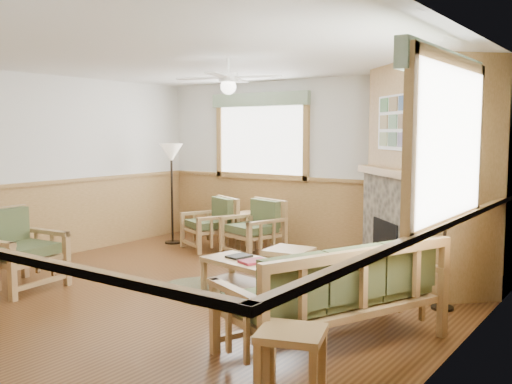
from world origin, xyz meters
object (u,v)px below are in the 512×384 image
Objects in this scene: footstool at (289,266)px; floor_lamp_right at (445,239)px; sofa at (333,293)px; end_table_sofa at (291,365)px; coffee_table at (246,278)px; floor_lamp_left at (172,193)px; armchair_back_left at (209,223)px; armchair_back_right at (253,228)px; armchair_left at (18,250)px; end_table_chairs at (249,230)px.

footstool is 1.93m from floor_lamp_right.
sofa is 3.99× the size of end_table_sofa.
floor_lamp_left is (-2.85, 1.78, 0.64)m from coffee_table.
armchair_back_left is at bearing -103.36° from sofa.
coffee_table is 2.03× the size of footstool.
floor_lamp_right is (3.18, -0.99, 0.34)m from armchair_back_right.
armchair_back_right reaches higher than armchair_back_left.
armchair_left is 4.20m from end_table_sofa.
coffee_table is (2.06, -1.81, -0.20)m from armchair_back_left.
armchair_back_right is 0.81× the size of coffee_table.
footstool is (1.74, -1.57, -0.06)m from end_table_chairs.
armchair_left is at bearing 172.54° from end_table_sofa.
armchair_back_left reaches higher than coffee_table.
armchair_back_right is 0.88× the size of armchair_left.
end_table_sofa is 5.92m from floor_lamp_left.
end_table_sofa is (1.77, -1.87, 0.04)m from coffee_table.
floor_lamp_right reaches higher than armchair_back_right.
footstool is at bearing -176.86° from floor_lamp_right.
armchair_back_right is at bearing 140.59° from footstool.
armchair_left is 1.88× the size of end_table_sofa.
armchair_left is 1.85× the size of footstool.
footstool is at bearing 122.31° from end_table_sofa.
footstool reaches higher than coffee_table.
footstool is 0.34× the size of floor_lamp_right.
sofa is at bearing -30.36° from floor_lamp_left.
armchair_back_left reaches higher than footstool.
end_table_chairs reaches higher than end_table_sofa.
coffee_table is at bearing -32.06° from floor_lamp_left.
armchair_back_right is 2.16m from coffee_table.
floor_lamp_left reaches higher than footstool.
floor_lamp_left is 4.94m from floor_lamp_right.
armchair_left is (-0.34, -3.13, 0.07)m from armchair_back_left.
sofa is at bearing -17.00° from coffee_table.
floor_lamp_right is at bearing 3.14° from footstool.
armchair_left is (-3.92, -0.55, 0.01)m from sofa.
armchair_back_right is 3.34m from floor_lamp_right.
armchair_back_left is 1.59× the size of footstool.
floor_lamp_right is (1.99, 0.81, 0.55)m from coffee_table.
end_table_sofa is 0.33× the size of floor_lamp_right.
end_table_chairs is at bearing 147.18° from armchair_back_right.
footstool is 3.24m from floor_lamp_left.
coffee_table is 2.58m from end_table_sofa.
armchair_back_right is at bearing -26.98° from armchair_left.
armchair_back_right is 1.49× the size of end_table_chairs.
armchair_left is at bearing -141.01° from coffee_table.
coffee_table is 0.61× the size of floor_lamp_left.
floor_lamp_left is (-1.25, -0.49, 0.56)m from end_table_chairs.
armchair_back_right is 3.35m from armchair_left.
armchair_back_left is 0.97× the size of armchair_back_right.
floor_lamp_left is (-0.45, 3.11, 0.37)m from armchair_left.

